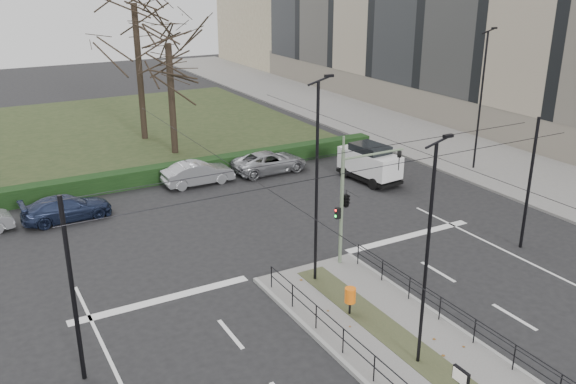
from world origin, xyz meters
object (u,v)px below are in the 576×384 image
object	(u,v)px
streetlamp_sidewalk	(481,99)
white_van	(370,162)
traffic_light	(348,198)
parked_car_fourth	(270,162)
parked_car_third	(67,208)
litter_bin	(350,296)
bare_tree_center	(135,13)
info_panel	(460,384)
streetlamp_median_far	(317,182)
parked_car_fifth	(198,173)
streetlamp_median_near	(427,255)
bare_tree_near	(169,52)

from	to	relation	value
streetlamp_sidewalk	white_van	bearing A→B (deg)	167.97
traffic_light	white_van	bearing A→B (deg)	48.57
parked_car_fourth	parked_car_third	bearing A→B (deg)	97.55
parked_car_fourth	white_van	xyz separation A→B (m)	(4.34, -4.32, 0.51)
litter_bin	bare_tree_center	world-z (taller)	bare_tree_center
white_van	bare_tree_center	world-z (taller)	bare_tree_center
traffic_light	parked_car_fourth	world-z (taller)	traffic_light
streetlamp_sidewalk	bare_tree_center	world-z (taller)	bare_tree_center
streetlamp_sidewalk	parked_car_fourth	xyz separation A→B (m)	(-11.32, 5.81, -3.81)
traffic_light	info_panel	bearing A→B (deg)	-108.21
parked_car_third	bare_tree_center	size ratio (longest dim) A/B	0.34
bare_tree_center	white_van	bearing A→B (deg)	-60.38
parked_car_third	streetlamp_median_far	bearing A→B (deg)	-149.19
parked_car_fifth	parked_car_fourth	bearing A→B (deg)	-90.61
traffic_light	parked_car_fifth	world-z (taller)	traffic_light
streetlamp_median_far	streetlamp_sidewalk	world-z (taller)	streetlamp_sidewalk
info_panel	bare_tree_center	bearing A→B (deg)	87.04
traffic_light	white_van	world-z (taller)	traffic_light
streetlamp_sidewalk	parked_car_fifth	size ratio (longest dim) A/B	2.05
parked_car_fourth	litter_bin	bearing A→B (deg)	161.25
litter_bin	parked_car_third	world-z (taller)	parked_car_third
info_panel	parked_car_fourth	bearing A→B (deg)	74.50
streetlamp_sidewalk	info_panel	bearing A→B (deg)	-136.36
streetlamp_median_near	streetlamp_median_far	world-z (taller)	streetlamp_median_far
traffic_light	streetlamp_sidewalk	xyz separation A→B (m)	(14.31, 6.82, 1.45)
litter_bin	white_van	world-z (taller)	white_van
streetlamp_median_far	parked_car_fourth	world-z (taller)	streetlamp_median_far
parked_car_fourth	traffic_light	bearing A→B (deg)	165.90
parked_car_third	parked_car_fifth	bearing A→B (deg)	-78.58
litter_bin	streetlamp_sidewalk	world-z (taller)	streetlamp_sidewalk
streetlamp_median_near	streetlamp_sidewalk	xyz separation A→B (m)	(16.29, 13.81, 0.58)
bare_tree_near	parked_car_fifth	distance (m)	9.09
traffic_light	bare_tree_near	xyz separation A→B (m)	(-0.82, 19.27, 3.81)
bare_tree_near	streetlamp_sidewalk	bearing A→B (deg)	-39.45
streetlamp_median_near	streetlamp_median_far	distance (m)	6.24
streetlamp_median_near	parked_car_fourth	distance (m)	20.49
streetlamp_median_near	streetlamp_sidewalk	distance (m)	21.36
litter_bin	bare_tree_near	bearing A→B (deg)	86.36
streetlamp_median_far	parked_car_fourth	size ratio (longest dim) A/B	1.74
bare_tree_near	white_van	bearing A→B (deg)	-53.38
traffic_light	info_panel	distance (m)	10.55
streetlamp_median_near	parked_car_fifth	size ratio (longest dim) A/B	1.77
info_panel	white_van	xyz separation A→B (m)	(10.60, 18.26, -0.60)
parked_car_fourth	parked_car_fifth	xyz separation A→B (m)	(-4.71, 0.00, 0.03)
info_panel	parked_car_fifth	xyz separation A→B (m)	(1.55, 22.58, -1.07)
parked_car_fourth	bare_tree_near	distance (m)	9.83
traffic_light	streetlamp_median_near	distance (m)	7.31
parked_car_fifth	streetlamp_sidewalk	bearing A→B (deg)	-110.51
streetlamp_median_far	info_panel	bearing A→B (deg)	-98.09
streetlamp_median_far	bare_tree_center	xyz separation A→B (m)	(0.44, 24.63, 4.67)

